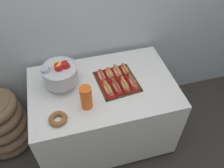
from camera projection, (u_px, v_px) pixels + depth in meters
ground_plane at (105, 134)px, 2.56m from camera, size 10.00×10.00×0.00m
back_wall at (87, 0)px, 1.96m from camera, size 6.00×0.10×2.60m
buffet_table at (104, 111)px, 2.27m from camera, size 1.26×0.82×0.76m
floor_vase at (1, 123)px, 2.29m from camera, size 0.54×0.54×1.23m
serving_tray at (117, 82)px, 2.03m from camera, size 0.36×0.39×0.01m
hot_dog_0 at (108, 89)px, 1.93m from camera, size 0.09×0.18×0.06m
hot_dog_1 at (117, 87)px, 1.95m from camera, size 0.07×0.17×0.06m
hot_dog_2 at (125, 85)px, 1.97m from camera, size 0.07×0.18×0.06m
hot_dog_3 at (133, 82)px, 1.99m from camera, size 0.07×0.18×0.06m
hot_dog_4 at (102, 76)px, 2.04m from camera, size 0.07×0.16×0.06m
hot_dog_5 at (110, 74)px, 2.06m from camera, size 0.08×0.16×0.06m
hot_dog_6 at (118, 72)px, 2.07m from camera, size 0.08×0.17×0.06m
hot_dog_7 at (125, 70)px, 2.09m from camera, size 0.07×0.16×0.06m
punch_bowl at (60, 74)px, 1.90m from camera, size 0.30×0.29×0.26m
cup_stack at (86, 98)px, 1.78m from camera, size 0.09×0.09×0.21m
donut at (58, 119)px, 1.74m from camera, size 0.14×0.14×0.04m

